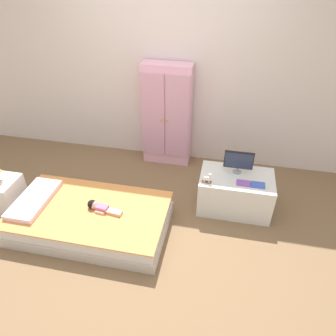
{
  "coord_description": "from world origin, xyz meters",
  "views": [
    {
      "loc": [
        0.82,
        -2.26,
        2.51
      ],
      "look_at": [
        0.27,
        0.42,
        0.56
      ],
      "focal_mm": 33.08,
      "sensor_mm": 36.0,
      "label": 1
    }
  ],
  "objects_px": {
    "book_blue": "(258,185)",
    "bed": "(90,218)",
    "rocking_horse_toy": "(208,178)",
    "book_purple": "(243,183)",
    "nightstand": "(4,194)",
    "tv_monitor": "(239,161)",
    "doll": "(98,207)",
    "wardrobe": "(167,116)",
    "tv_stand": "(235,192)"
  },
  "relations": [
    {
      "from": "wardrobe",
      "to": "tv_monitor",
      "type": "xyz_separation_m",
      "value": [
        0.97,
        -0.75,
        -0.09
      ]
    },
    {
      "from": "rocking_horse_toy",
      "to": "nightstand",
      "type": "bearing_deg",
      "value": -170.99
    },
    {
      "from": "doll",
      "to": "rocking_horse_toy",
      "type": "relative_size",
      "value": 3.15
    },
    {
      "from": "nightstand",
      "to": "rocking_horse_toy",
      "type": "xyz_separation_m",
      "value": [
        2.31,
        0.37,
        0.31
      ]
    },
    {
      "from": "nightstand",
      "to": "book_blue",
      "type": "distance_m",
      "value": 2.88
    },
    {
      "from": "bed",
      "to": "tv_monitor",
      "type": "distance_m",
      "value": 1.74
    },
    {
      "from": "bed",
      "to": "book_purple",
      "type": "bearing_deg",
      "value": 18.71
    },
    {
      "from": "doll",
      "to": "wardrobe",
      "type": "distance_m",
      "value": 1.57
    },
    {
      "from": "bed",
      "to": "nightstand",
      "type": "xyz_separation_m",
      "value": [
        -1.11,
        0.11,
        0.06
      ]
    },
    {
      "from": "tv_monitor",
      "to": "book_purple",
      "type": "height_order",
      "value": "tv_monitor"
    },
    {
      "from": "tv_monitor",
      "to": "book_blue",
      "type": "xyz_separation_m",
      "value": [
        0.22,
        -0.2,
        -0.15
      ]
    },
    {
      "from": "bed",
      "to": "rocking_horse_toy",
      "type": "distance_m",
      "value": 1.34
    },
    {
      "from": "rocking_horse_toy",
      "to": "bed",
      "type": "bearing_deg",
      "value": -158.28
    },
    {
      "from": "wardrobe",
      "to": "book_blue",
      "type": "bearing_deg",
      "value": -38.43
    },
    {
      "from": "doll",
      "to": "book_purple",
      "type": "height_order",
      "value": "book_purple"
    },
    {
      "from": "doll",
      "to": "rocking_horse_toy",
      "type": "bearing_deg",
      "value": 22.71
    },
    {
      "from": "nightstand",
      "to": "wardrobe",
      "type": "xyz_separation_m",
      "value": [
        1.65,
        1.37,
        0.5
      ]
    },
    {
      "from": "bed",
      "to": "wardrobe",
      "type": "height_order",
      "value": "wardrobe"
    },
    {
      "from": "doll",
      "to": "book_purple",
      "type": "xyz_separation_m",
      "value": [
        1.47,
        0.51,
        0.15
      ]
    },
    {
      "from": "tv_stand",
      "to": "book_blue",
      "type": "relative_size",
      "value": 5.49
    },
    {
      "from": "nightstand",
      "to": "tv_monitor",
      "type": "distance_m",
      "value": 2.72
    },
    {
      "from": "book_purple",
      "to": "rocking_horse_toy",
      "type": "bearing_deg",
      "value": -171.48
    },
    {
      "from": "bed",
      "to": "doll",
      "type": "distance_m",
      "value": 0.2
    },
    {
      "from": "tv_monitor",
      "to": "rocking_horse_toy",
      "type": "distance_m",
      "value": 0.41
    },
    {
      "from": "book_blue",
      "to": "bed",
      "type": "bearing_deg",
      "value": -162.85
    },
    {
      "from": "rocking_horse_toy",
      "to": "book_purple",
      "type": "relative_size",
      "value": 0.88
    },
    {
      "from": "doll",
      "to": "tv_monitor",
      "type": "xyz_separation_m",
      "value": [
        1.4,
        0.71,
        0.3
      ]
    },
    {
      "from": "wardrobe",
      "to": "nightstand",
      "type": "bearing_deg",
      "value": -140.28
    },
    {
      "from": "doll",
      "to": "tv_monitor",
      "type": "bearing_deg",
      "value": 27.02
    },
    {
      "from": "book_purple",
      "to": "book_blue",
      "type": "relative_size",
      "value": 0.96
    },
    {
      "from": "bed",
      "to": "book_purple",
      "type": "distance_m",
      "value": 1.69
    },
    {
      "from": "doll",
      "to": "wardrobe",
      "type": "xyz_separation_m",
      "value": [
        0.43,
        1.46,
        0.4
      ]
    },
    {
      "from": "doll",
      "to": "nightstand",
      "type": "xyz_separation_m",
      "value": [
        -1.22,
        0.09,
        -0.11
      ]
    },
    {
      "from": "wardrobe",
      "to": "tv_monitor",
      "type": "height_order",
      "value": "wardrobe"
    },
    {
      "from": "tv_monitor",
      "to": "book_purple",
      "type": "bearing_deg",
      "value": -70.47
    },
    {
      "from": "tv_stand",
      "to": "book_purple",
      "type": "height_order",
      "value": "book_purple"
    },
    {
      "from": "book_blue",
      "to": "rocking_horse_toy",
      "type": "bearing_deg",
      "value": -173.93
    },
    {
      "from": "bed",
      "to": "book_purple",
      "type": "relative_size",
      "value": 11.65
    },
    {
      "from": "bed",
      "to": "tv_monitor",
      "type": "height_order",
      "value": "tv_monitor"
    },
    {
      "from": "tv_stand",
      "to": "book_blue",
      "type": "bearing_deg",
      "value": -27.84
    },
    {
      "from": "tv_stand",
      "to": "book_blue",
      "type": "height_order",
      "value": "book_blue"
    },
    {
      "from": "tv_stand",
      "to": "nightstand",
      "type": "bearing_deg",
      "value": -168.45
    },
    {
      "from": "nightstand",
      "to": "tv_stand",
      "type": "height_order",
      "value": "tv_stand"
    },
    {
      "from": "doll",
      "to": "book_purple",
      "type": "bearing_deg",
      "value": 19.26
    },
    {
      "from": "wardrobe",
      "to": "bed",
      "type": "bearing_deg",
      "value": -109.93
    },
    {
      "from": "rocking_horse_toy",
      "to": "doll",
      "type": "bearing_deg",
      "value": -157.29
    },
    {
      "from": "nightstand",
      "to": "rocking_horse_toy",
      "type": "distance_m",
      "value": 2.36
    },
    {
      "from": "book_purple",
      "to": "tv_monitor",
      "type": "bearing_deg",
      "value": 109.53
    },
    {
      "from": "rocking_horse_toy",
      "to": "tv_stand",
      "type": "bearing_deg",
      "value": 28.26
    },
    {
      "from": "bed",
      "to": "rocking_horse_toy",
      "type": "xyz_separation_m",
      "value": [
        1.2,
        0.48,
        0.38
      ]
    }
  ]
}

